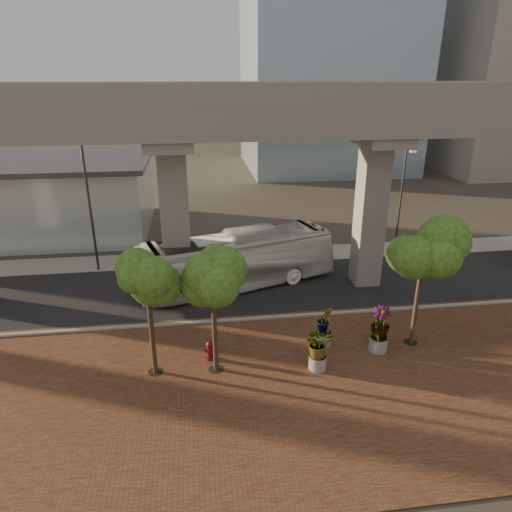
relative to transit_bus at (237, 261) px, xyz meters
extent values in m
plane|color=#363127|center=(2.33, -2.50, -1.77)|extent=(160.00, 160.00, 0.00)
cube|color=brown|center=(2.33, -10.50, -1.74)|extent=(70.00, 13.00, 0.06)
cube|color=black|center=(2.33, -0.50, -1.75)|extent=(90.00, 8.00, 0.04)
cube|color=#9F9C94|center=(2.33, -4.50, -1.69)|extent=(70.00, 0.25, 0.16)
cube|color=#9F9C94|center=(2.33, 5.00, -1.74)|extent=(90.00, 3.00, 0.06)
cube|color=gray|center=(2.33, -2.10, 8.73)|extent=(72.00, 2.40, 1.80)
cube|color=gray|center=(2.33, 1.10, 8.73)|extent=(72.00, 2.40, 1.80)
cube|color=gray|center=(2.33, -3.20, 10.13)|extent=(72.00, 0.12, 1.00)
cube|color=gray|center=(2.33, 2.20, 10.13)|extent=(72.00, 0.12, 1.00)
cube|color=silver|center=(-17.67, 13.50, 1.23)|extent=(22.00, 12.00, 6.00)
cube|color=#46464B|center=(-17.67, 13.50, 4.33)|extent=(23.00, 13.00, 0.40)
imported|color=silver|center=(0.00, 0.00, 0.00)|extent=(13.04, 6.64, 3.55)
cylinder|color=maroon|center=(-2.09, -8.00, -1.66)|extent=(0.45, 0.45, 0.10)
cylinder|color=maroon|center=(-2.09, -8.00, -1.30)|extent=(0.30, 0.30, 0.72)
sphere|color=maroon|center=(-2.09, -8.00, -0.94)|extent=(0.35, 0.35, 0.35)
cylinder|color=maroon|center=(-2.09, -8.00, -0.78)|extent=(0.10, 0.10, 0.12)
cylinder|color=maroon|center=(-2.09, -8.00, -1.24)|extent=(0.50, 0.20, 0.20)
cylinder|color=#9D978E|center=(2.83, -9.41, -1.39)|extent=(0.84, 0.84, 0.66)
imported|color=#275316|center=(2.83, -9.41, -0.36)|extent=(1.87, 1.87, 1.40)
cylinder|color=#ABA39A|center=(6.19, -8.34, -1.36)|extent=(0.91, 0.91, 0.70)
imported|color=#275316|center=(6.19, -8.34, -0.18)|extent=(2.22, 2.22, 1.66)
cylinder|color=gray|center=(3.66, -7.41, -1.38)|extent=(0.86, 0.86, 0.67)
imported|color=#275316|center=(3.66, -7.41, -0.34)|extent=(1.90, 1.90, 1.43)
cylinder|color=#4D392C|center=(-4.63, -8.73, 0.09)|extent=(0.22, 0.22, 3.62)
cylinder|color=black|center=(-4.63, -8.73, -1.71)|extent=(0.70, 0.70, 0.01)
cylinder|color=#4D392C|center=(-1.86, -8.90, 0.01)|extent=(0.22, 0.22, 3.44)
cylinder|color=black|center=(-1.86, -8.90, -1.71)|extent=(0.70, 0.70, 0.01)
cylinder|color=#4D392C|center=(8.12, -7.93, 0.17)|extent=(0.22, 0.22, 3.76)
cylinder|color=black|center=(8.12, -7.93, -1.71)|extent=(0.70, 0.70, 0.01)
cylinder|color=#2A2A2F|center=(-9.44, 3.87, 2.78)|extent=(0.16, 0.16, 9.02)
cube|color=#2A2A2F|center=(-9.44, 3.30, 7.29)|extent=(0.17, 1.13, 0.17)
cube|color=silver|center=(-9.44, 2.74, 7.17)|extent=(0.45, 0.23, 0.14)
cylinder|color=#333238|center=(12.18, 3.58, 2.29)|extent=(0.14, 0.14, 8.04)
cube|color=#333238|center=(12.18, 3.08, 6.31)|extent=(0.15, 1.01, 0.15)
cube|color=silver|center=(12.18, 2.58, 6.21)|extent=(0.40, 0.20, 0.12)
camera|label=1|loc=(-2.36, -26.68, 11.05)|focal=32.00mm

